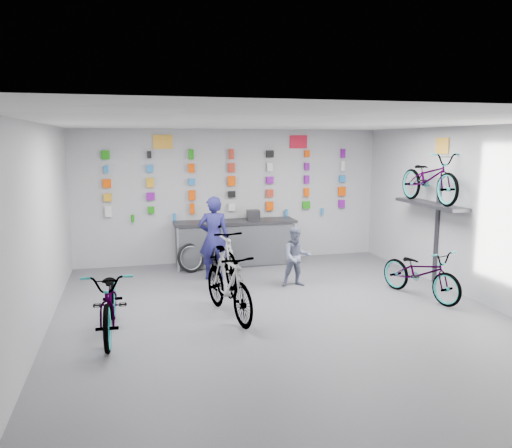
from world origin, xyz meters
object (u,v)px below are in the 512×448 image
object	(u,v)px
bike_center	(228,283)
customer	(297,257)
counter	(235,243)
clerk	(214,238)
bike_left	(111,301)
bike_service	(223,255)
bike_right	(421,273)

from	to	relation	value
bike_center	customer	world-z (taller)	customer
counter	clerk	size ratio (longest dim) A/B	1.61
bike_center	customer	xyz separation A→B (m)	(1.58, 1.34, 0.03)
bike_center	customer	size ratio (longest dim) A/B	1.57
bike_left	customer	size ratio (longest dim) A/B	1.67
bike_center	bike_service	bearing A→B (deg)	70.66
bike_center	counter	bearing A→B (deg)	64.80
customer	bike_service	bearing A→B (deg)	159.94
bike_center	bike_left	bearing A→B (deg)	178.47
bike_right	bike_service	bearing A→B (deg)	134.00
bike_center	clerk	distance (m)	2.26
bike_right	clerk	bearing A→B (deg)	131.02
customer	clerk	bearing A→B (deg)	152.29
bike_center	customer	bearing A→B (deg)	28.95
bike_left	clerk	bearing A→B (deg)	54.28
counter	customer	bearing A→B (deg)	-67.96
bike_left	bike_right	bearing A→B (deg)	6.12
bike_service	bike_right	bearing A→B (deg)	-34.30
counter	clerk	xyz separation A→B (m)	(-0.65, -1.02, 0.35)
bike_center	bike_service	world-z (taller)	bike_service
bike_right	customer	size ratio (longest dim) A/B	1.49
counter	bike_service	xyz separation A→B (m)	(-0.53, -1.32, 0.07)
bike_left	bike_center	distance (m)	1.79
bike_service	customer	size ratio (longest dim) A/B	1.62
bike_left	bike_center	world-z (taller)	bike_center
bike_left	bike_service	world-z (taller)	bike_service
bike_left	clerk	world-z (taller)	clerk
counter	bike_center	bearing A→B (deg)	-103.92
clerk	counter	bearing A→B (deg)	-110.44
clerk	bike_left	bearing A→B (deg)	65.20
bike_right	bike_service	distance (m)	3.68
bike_right	clerk	xyz separation A→B (m)	(-3.33, 2.10, 0.39)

